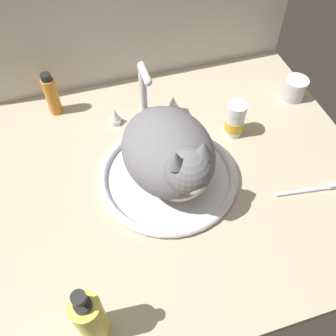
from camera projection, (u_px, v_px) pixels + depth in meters
countertop at (165, 182)px, 93.75cm from camera, size 103.30×81.48×3.00cm
backsplash_wall at (121, 24)px, 102.66cm from camera, size 103.30×2.40×42.67cm
sink_basin at (168, 176)px, 91.93cm from camera, size 34.91×34.91×2.17cm
faucet at (144, 99)px, 100.13cm from camera, size 20.25×9.52×18.72cm
cat at (171, 155)px, 83.31cm from camera, size 23.71×35.33×20.39cm
amber_bottle at (51, 95)px, 102.54cm from camera, size 3.70×3.70×13.19cm
soap_pump_bottle at (90, 318)px, 64.75cm from camera, size 5.53×5.53×18.49cm
metal_jar at (294, 88)px, 108.79cm from camera, size 7.04×7.04×6.39cm
pill_bottle at (235, 120)px, 98.40cm from camera, size 5.23×5.23×10.37cm
toothbrush at (309, 190)px, 89.67cm from camera, size 15.87×3.27×1.70cm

